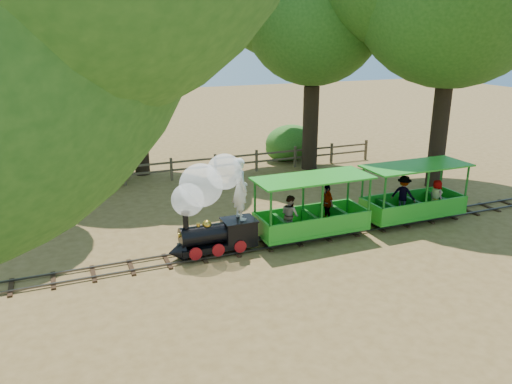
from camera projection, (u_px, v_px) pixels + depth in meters
name	position (u px, v px, depth m)	size (l,w,h in m)	color
ground	(265.00, 246.00, 15.13)	(90.00, 90.00, 0.00)	olive
track	(265.00, 244.00, 15.11)	(22.00, 1.00, 0.10)	#3F3D3A
locomotive	(211.00, 199.00, 14.08)	(2.61, 1.23, 3.00)	black
carriage_front	(310.00, 215.00, 15.44)	(3.64, 1.49, 1.89)	green
carriage_rear	(413.00, 199.00, 16.83)	(3.64, 1.49, 1.89)	green
oak_ne	(313.00, 5.00, 21.56)	(7.80, 6.87, 10.10)	#2D2116
fence	(194.00, 165.00, 22.00)	(18.10, 0.10, 1.00)	brown
shrub_west	(65.00, 165.00, 21.19)	(2.32, 1.79, 1.61)	#2D6B1E
shrub_mid_w	(94.00, 158.00, 21.56)	(2.89, 2.23, 2.00)	#2D6B1E
shrub_mid_e	(284.00, 148.00, 24.94)	(1.91, 1.47, 1.32)	#2D6B1E
shrub_east	(291.00, 143.00, 24.99)	(2.59, 2.00, 1.80)	#2D6B1E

